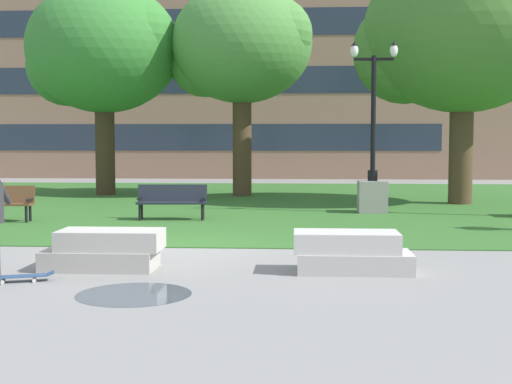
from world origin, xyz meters
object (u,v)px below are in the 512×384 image
(concrete_block_left, at_px, (351,253))
(lamp_post_left, at_px, (373,178))
(concrete_block_center, at_px, (105,250))
(skateboard, at_px, (19,276))
(park_bench_near_left, at_px, (172,200))

(concrete_block_left, relative_size, lamp_post_left, 0.39)
(concrete_block_center, height_order, skateboard, concrete_block_center)
(concrete_block_left, height_order, skateboard, concrete_block_left)
(concrete_block_left, distance_m, skateboard, 5.07)
(skateboard, xyz_separation_m, lamp_post_left, (6.22, 10.22, 0.92))
(park_bench_near_left, xyz_separation_m, lamp_post_left, (5.38, 2.11, 0.47))
(skateboard, height_order, lamp_post_left, lamp_post_left)
(skateboard, bearing_deg, concrete_block_left, 12.72)
(skateboard, distance_m, lamp_post_left, 12.00)
(concrete_block_center, relative_size, concrete_block_left, 1.03)
(skateboard, distance_m, park_bench_near_left, 8.17)
(park_bench_near_left, height_order, lamp_post_left, lamp_post_left)
(concrete_block_center, bearing_deg, skateboard, -131.59)
(concrete_block_left, height_order, lamp_post_left, lamp_post_left)
(park_bench_near_left, bearing_deg, concrete_block_left, -59.59)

